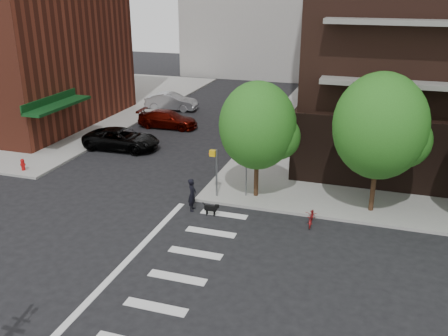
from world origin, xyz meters
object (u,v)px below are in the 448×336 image
object	(u,v)px
parked_car_black	(122,139)
parked_car_silver	(171,102)
scooter	(312,217)
dog_walker	(192,195)
parked_car_maroon	(168,119)
fire_hydrant	(23,164)

from	to	relation	value
parked_car_black	parked_car_silver	world-z (taller)	parked_car_silver
scooter	dog_walker	world-z (taller)	dog_walker
parked_car_black	parked_car_maroon	bearing A→B (deg)	-9.51
parked_car_silver	parked_car_maroon	bearing A→B (deg)	-164.13
parked_car_black	parked_car_maroon	world-z (taller)	parked_car_black
parked_car_black	dog_walker	size ratio (longest dim) A/B	3.08
parked_car_maroon	dog_walker	bearing A→B (deg)	-152.68
fire_hydrant	scooter	world-z (taller)	fire_hydrant
parked_car_black	parked_car_silver	bearing A→B (deg)	4.55
parked_car_silver	dog_walker	xyz separation A→B (m)	(9.51, -19.12, 0.08)
dog_walker	fire_hydrant	bearing A→B (deg)	72.95
parked_car_maroon	scooter	distance (m)	18.99
dog_walker	parked_car_black	bearing A→B (deg)	38.69
parked_car_silver	scooter	bearing A→B (deg)	-145.34
parked_car_maroon	scooter	bearing A→B (deg)	-136.03
parked_car_black	dog_walker	distance (m)	11.29
parked_car_black	parked_car_maroon	size ratio (longest dim) A/B	1.10
fire_hydrant	parked_car_silver	world-z (taller)	parked_car_silver
parked_car_black	dog_walker	bearing A→B (deg)	-134.56
dog_walker	scooter	bearing A→B (deg)	-95.62
fire_hydrant	parked_car_black	bearing A→B (deg)	58.99
scooter	parked_car_black	bearing A→B (deg)	150.22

